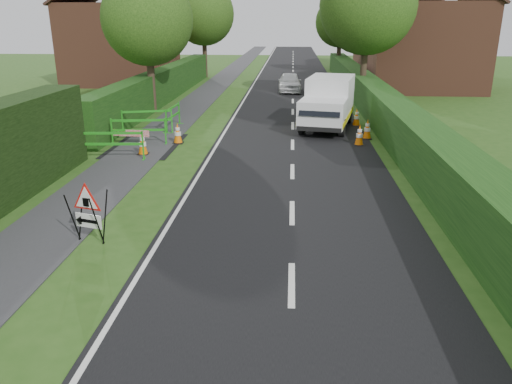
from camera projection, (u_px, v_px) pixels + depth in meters
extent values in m
plane|color=#284F16|center=(139.00, 310.00, 8.20)|extent=(120.00, 120.00, 0.00)
cube|color=black|center=(293.00, 76.00, 40.99)|extent=(6.00, 90.00, 0.02)
cube|color=#2D2D30|center=(227.00, 76.00, 41.36)|extent=(2.00, 90.00, 0.02)
cube|color=#14380F|center=(165.00, 100.00, 29.25)|extent=(1.00, 24.00, 1.80)
cube|color=#14380F|center=(380.00, 123.00, 22.83)|extent=(1.20, 50.00, 1.50)
cube|color=brown|center=(122.00, 44.00, 36.21)|extent=(7.00, 7.00, 5.50)
cube|color=brown|center=(423.00, 47.00, 32.92)|extent=(7.00, 7.00, 5.50)
cube|color=brown|center=(397.00, 39.00, 46.04)|extent=(7.00, 7.00, 5.50)
cylinder|color=#2D2116|center=(152.00, 86.00, 25.02)|extent=(0.36, 0.36, 2.62)
sphere|color=#183A0F|center=(147.00, 19.00, 23.97)|extent=(4.40, 4.40, 4.40)
cylinder|color=#2D2116|center=(363.00, 76.00, 28.00)|extent=(0.36, 0.36, 2.97)
sphere|color=#183A0F|center=(368.00, 5.00, 26.78)|extent=(5.20, 5.20, 5.20)
cylinder|color=#2D2116|center=(205.00, 59.00, 40.06)|extent=(0.36, 0.36, 2.80)
sphere|color=#183A0F|center=(203.00, 14.00, 38.93)|extent=(4.80, 4.80, 4.80)
cylinder|color=#2D2116|center=(338.00, 59.00, 43.15)|extent=(0.36, 0.36, 2.45)
sphere|color=#183A0F|center=(340.00, 22.00, 42.16)|extent=(4.20, 4.20, 4.20)
cylinder|color=black|center=(72.00, 218.00, 10.46)|extent=(0.12, 0.34, 1.13)
cylinder|color=black|center=(81.00, 213.00, 10.71)|extent=(0.12, 0.34, 1.13)
cylinder|color=black|center=(97.00, 222.00, 10.26)|extent=(0.12, 0.34, 1.13)
cylinder|color=black|center=(105.00, 217.00, 10.51)|extent=(0.12, 0.34, 1.13)
cube|color=white|center=(89.00, 221.00, 10.49)|extent=(0.61, 0.19, 0.30)
cube|color=black|center=(88.00, 221.00, 10.48)|extent=(0.43, 0.13, 0.07)
cone|color=black|center=(79.00, 220.00, 10.56)|extent=(0.19, 0.21, 0.18)
cube|color=black|center=(86.00, 202.00, 10.33)|extent=(0.14, 0.05, 0.18)
cube|color=silver|center=(330.00, 97.00, 22.04)|extent=(2.36, 3.23, 1.75)
cube|color=silver|center=(323.00, 113.00, 20.14)|extent=(2.15, 2.21, 1.07)
cube|color=black|center=(320.00, 110.00, 19.23)|extent=(1.60, 0.52, 0.49)
cube|color=yellow|center=(306.00, 115.00, 21.73)|extent=(0.91, 4.40, 0.22)
cube|color=yellow|center=(348.00, 117.00, 21.27)|extent=(0.91, 4.40, 0.22)
cube|color=black|center=(319.00, 129.00, 19.48)|extent=(1.76, 0.46, 0.18)
cylinder|color=black|center=(302.00, 126.00, 20.48)|extent=(0.36, 0.75, 0.73)
cylinder|color=black|center=(342.00, 128.00, 20.07)|extent=(0.36, 0.75, 0.73)
cylinder|color=black|center=(314.00, 113.00, 23.14)|extent=(0.36, 0.75, 0.73)
cylinder|color=black|center=(349.00, 115.00, 22.73)|extent=(0.36, 0.75, 0.73)
cube|color=black|center=(359.00, 145.00, 18.82)|extent=(0.38, 0.38, 0.04)
cone|color=orange|center=(359.00, 134.00, 18.69)|extent=(0.32, 0.32, 0.75)
cylinder|color=white|center=(359.00, 135.00, 18.70)|extent=(0.25, 0.25, 0.14)
cylinder|color=white|center=(360.00, 131.00, 18.64)|extent=(0.17, 0.17, 0.10)
cube|color=black|center=(367.00, 138.00, 19.83)|extent=(0.38, 0.38, 0.04)
cone|color=orange|center=(367.00, 129.00, 19.70)|extent=(0.32, 0.32, 0.75)
cylinder|color=white|center=(367.00, 129.00, 19.71)|extent=(0.25, 0.25, 0.14)
cylinder|color=white|center=(368.00, 125.00, 19.65)|extent=(0.17, 0.17, 0.10)
cube|color=black|center=(356.00, 125.00, 22.24)|extent=(0.38, 0.38, 0.04)
cone|color=orange|center=(357.00, 116.00, 22.11)|extent=(0.32, 0.32, 0.75)
cylinder|color=white|center=(356.00, 117.00, 22.12)|extent=(0.25, 0.25, 0.14)
cylinder|color=white|center=(357.00, 113.00, 22.06)|extent=(0.17, 0.17, 0.10)
cube|color=black|center=(143.00, 154.00, 17.54)|extent=(0.38, 0.38, 0.04)
cone|color=orange|center=(142.00, 143.00, 17.41)|extent=(0.32, 0.32, 0.75)
cylinder|color=white|center=(143.00, 144.00, 17.42)|extent=(0.25, 0.25, 0.14)
cylinder|color=white|center=(142.00, 139.00, 17.36)|extent=(0.17, 0.17, 0.10)
cube|color=black|center=(178.00, 143.00, 19.13)|extent=(0.38, 0.38, 0.04)
cone|color=orange|center=(178.00, 133.00, 19.00)|extent=(0.32, 0.32, 0.75)
cylinder|color=white|center=(178.00, 134.00, 19.01)|extent=(0.25, 0.25, 0.14)
cylinder|color=white|center=(177.00, 129.00, 18.95)|extent=(0.17, 0.17, 0.10)
cube|color=#1F8B19|center=(83.00, 146.00, 16.72)|extent=(0.05, 0.05, 1.00)
cube|color=#1F8B19|center=(143.00, 145.00, 16.74)|extent=(0.05, 0.05, 1.00)
cube|color=#1F8B19|center=(112.00, 133.00, 16.59)|extent=(2.00, 0.21, 0.08)
cube|color=#1F8B19|center=(113.00, 144.00, 16.71)|extent=(2.00, 0.21, 0.08)
cube|color=#1F8B19|center=(85.00, 159.00, 16.88)|extent=(0.09, 0.35, 0.04)
cube|color=#1F8B19|center=(144.00, 159.00, 16.90)|extent=(0.09, 0.35, 0.04)
cube|color=#1F8B19|center=(112.00, 132.00, 18.76)|extent=(0.06, 0.06, 1.00)
cube|color=#1F8B19|center=(165.00, 131.00, 18.86)|extent=(0.06, 0.06, 1.00)
cube|color=#1F8B19|center=(138.00, 120.00, 18.67)|extent=(1.99, 0.30, 0.08)
cube|color=#1F8B19|center=(139.00, 130.00, 18.79)|extent=(1.99, 0.30, 0.08)
cube|color=#1F8B19|center=(113.00, 144.00, 18.92)|extent=(0.10, 0.35, 0.04)
cube|color=#1F8B19|center=(166.00, 143.00, 19.02)|extent=(0.10, 0.35, 0.04)
cube|color=#1F8B19|center=(122.00, 122.00, 20.43)|extent=(0.06, 0.06, 1.00)
cube|color=#1F8B19|center=(172.00, 121.00, 20.77)|extent=(0.06, 0.06, 1.00)
cube|color=#1F8B19|center=(147.00, 111.00, 20.47)|extent=(1.95, 0.55, 0.08)
cube|color=#1F8B19|center=(147.00, 120.00, 20.59)|extent=(1.95, 0.55, 0.08)
cube|color=#1F8B19|center=(124.00, 134.00, 20.59)|extent=(0.15, 0.35, 0.04)
cube|color=#1F8B19|center=(172.00, 132.00, 20.93)|extent=(0.15, 0.35, 0.04)
cube|color=#1F8B19|center=(166.00, 122.00, 20.57)|extent=(0.05, 0.05, 1.00)
cube|color=#1F8B19|center=(179.00, 113.00, 22.44)|extent=(0.05, 0.05, 1.00)
cube|color=#1F8B19|center=(173.00, 107.00, 21.36)|extent=(0.15, 2.00, 0.08)
cube|color=#1F8B19|center=(173.00, 116.00, 21.49)|extent=(0.15, 2.00, 0.08)
cube|color=#1F8B19|center=(167.00, 133.00, 20.72)|extent=(0.35, 0.08, 0.04)
cube|color=#1F8B19|center=(180.00, 124.00, 22.60)|extent=(0.35, 0.08, 0.04)
cube|color=red|center=(131.00, 145.00, 18.92)|extent=(1.50, 0.20, 0.25)
imported|color=white|center=(290.00, 82.00, 32.37)|extent=(1.53, 3.61, 1.22)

